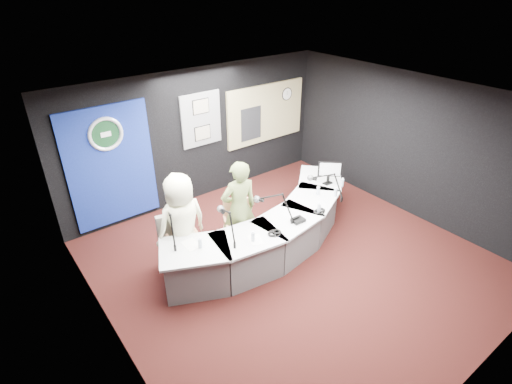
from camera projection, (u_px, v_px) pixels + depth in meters
ground at (293, 262)px, 6.92m from camera, size 6.00×6.00×0.00m
ceiling at (302, 103)px, 5.55m from camera, size 6.00×6.00×0.02m
wall_back at (199, 136)px, 8.31m from camera, size 6.00×0.02×2.80m
wall_front at (493, 302)px, 4.16m from camera, size 6.00×0.02×2.80m
wall_left at (107, 267)px, 4.64m from camera, size 0.02×6.00×2.80m
wall_right at (410, 146)px, 7.83m from camera, size 0.02×6.00×2.80m
broadcast_desk at (271, 230)px, 7.09m from camera, size 4.50×1.90×0.75m
backdrop_panel at (111, 167)px, 7.35m from camera, size 1.60×0.05×2.30m
agency_seal at (106, 134)px, 7.01m from camera, size 0.63×0.07×0.63m
seal_center at (106, 134)px, 7.01m from camera, size 0.48×0.01×0.48m
pinboard at (201, 120)px, 8.15m from camera, size 0.90×0.04×1.10m
framed_photo_upper at (201, 107)px, 7.99m from camera, size 0.34×0.02×0.27m
framed_photo_lower at (203, 133)px, 8.26m from camera, size 0.34×0.02×0.27m
booth_window_frame at (266, 113)px, 9.15m from camera, size 2.12×0.06×1.32m
booth_glow at (266, 113)px, 9.14m from camera, size 2.00×0.02×1.20m
equipment_rack at (251, 124)px, 8.96m from camera, size 0.55×0.02×0.75m
wall_clock at (287, 94)px, 9.28m from camera, size 0.28×0.01×0.28m
armchair_left at (184, 242)px, 6.53m from camera, size 0.70×0.70×1.06m
armchair_right at (240, 230)px, 6.96m from camera, size 0.67×0.67×0.90m
draped_jacket at (173, 232)px, 6.62m from camera, size 0.51×0.20×0.70m
person_man at (182, 224)px, 6.37m from camera, size 0.87×0.58×1.75m
person_woman at (239, 209)px, 6.75m from camera, size 0.71×0.53×1.77m
computer_monitor at (329, 169)px, 7.69m from camera, size 0.38×0.34×0.33m
desk_phone at (298, 220)px, 6.65m from camera, size 0.22×0.18×0.05m
headphones_near at (319, 211)px, 6.92m from camera, size 0.20×0.20×0.03m
headphones_far at (274, 233)px, 6.34m from camera, size 0.22×0.22×0.04m
paper_stack at (191, 244)px, 6.10m from camera, size 0.21×0.30×0.00m
notepad at (256, 239)px, 6.21m from camera, size 0.27×0.33×0.00m
boom_mic_a at (171, 223)px, 6.08m from camera, size 0.32×0.71×0.60m
boom_mic_b at (227, 221)px, 6.13m from camera, size 0.28×0.72×0.60m
boom_mic_c at (274, 205)px, 6.56m from camera, size 0.45×0.64×0.60m
boom_mic_d at (326, 184)px, 7.21m from camera, size 0.38×0.68×0.60m
water_bottles at (286, 213)px, 6.74m from camera, size 3.24×0.51×0.18m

